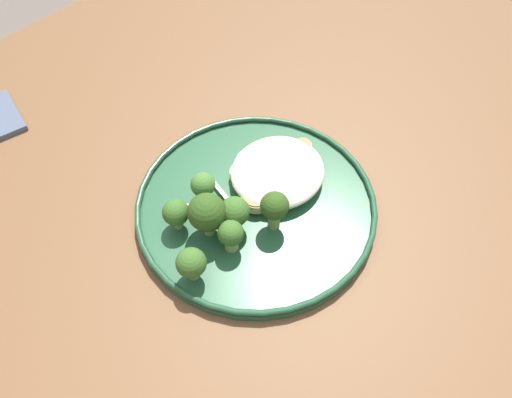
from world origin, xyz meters
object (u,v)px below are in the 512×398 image
at_px(seared_scallop_rear_pale, 284,183).
at_px(broccoli_floret_beside_noodles, 191,263).
at_px(seared_scallop_large_seared, 256,199).
at_px(broccoli_floret_near_rim, 176,213).
at_px(dinner_plate, 256,205).
at_px(seared_scallop_tiny_bay, 242,172).
at_px(broccoli_floret_right_tilted, 203,187).
at_px(seared_scallop_center_golden, 246,160).
at_px(broccoli_floret_left_leaning, 235,212).
at_px(broccoli_floret_small_sprig, 231,235).
at_px(broccoli_floret_split_head, 207,213).
at_px(broccoli_floret_center_pile, 275,208).
at_px(seared_scallop_half_hidden, 302,148).
at_px(seared_scallop_right_edge, 292,159).

height_order(seared_scallop_rear_pale, broccoli_floret_beside_noodles, broccoli_floret_beside_noodles).
xyz_separation_m(seared_scallop_large_seared, broccoli_floret_near_rim, (-0.08, 0.05, 0.01)).
height_order(dinner_plate, seared_scallop_tiny_bay, seared_scallop_tiny_bay).
distance_m(broccoli_floret_beside_noodles, broccoli_floret_right_tilted, 0.10).
relative_size(seared_scallop_center_golden, broccoli_floret_left_leaning, 0.47).
bearing_deg(broccoli_floret_small_sprig, broccoli_floret_left_leaning, 34.85).
xyz_separation_m(dinner_plate, broccoli_floret_split_head, (-0.07, 0.01, 0.04)).
bearing_deg(seared_scallop_rear_pale, broccoli_floret_center_pile, -151.18).
bearing_deg(broccoli_floret_small_sprig, seared_scallop_half_hidden, 10.43).
relative_size(dinner_plate, seared_scallop_half_hidden, 12.91).
height_order(seared_scallop_half_hidden, broccoli_floret_small_sprig, broccoli_floret_small_sprig).
bearing_deg(seared_scallop_center_golden, seared_scallop_large_seared, -125.63).
bearing_deg(broccoli_floret_near_rim, seared_scallop_half_hidden, -11.10).
relative_size(broccoli_floret_left_leaning, broccoli_floret_center_pile, 0.89).
distance_m(seared_scallop_half_hidden, broccoli_floret_small_sprig, 0.17).
xyz_separation_m(seared_scallop_right_edge, broccoli_floret_center_pile, (-0.09, -0.04, 0.03)).
distance_m(seared_scallop_large_seared, broccoli_floret_left_leaning, 0.05).
bearing_deg(seared_scallop_large_seared, broccoli_floret_near_rim, 151.32).
bearing_deg(seared_scallop_tiny_bay, seared_scallop_right_edge, -29.41).
relative_size(seared_scallop_rear_pale, seared_scallop_center_golden, 1.32).
bearing_deg(seared_scallop_right_edge, broccoli_floret_beside_noodles, -173.11).
xyz_separation_m(seared_scallop_center_golden, broccoli_floret_left_leaning, (-0.08, -0.06, 0.02)).
bearing_deg(broccoli_floret_near_rim, seared_scallop_rear_pale, -23.71).
bearing_deg(seared_scallop_tiny_bay, broccoli_floret_beside_noodles, -157.45).
bearing_deg(broccoli_floret_center_pile, seared_scallop_center_golden, 62.26).
distance_m(seared_scallop_center_golden, broccoli_floret_small_sprig, 0.12).
bearing_deg(broccoli_floret_left_leaning, seared_scallop_tiny_bay, 37.47).
relative_size(dinner_plate, broccoli_floret_left_leaning, 5.92).
height_order(dinner_plate, broccoli_floret_split_head, broccoli_floret_split_head).
bearing_deg(broccoli_floret_near_rim, broccoli_floret_beside_noodles, -118.49).
bearing_deg(dinner_plate, broccoli_floret_center_pile, -103.55).
xyz_separation_m(seared_scallop_right_edge, seared_scallop_large_seared, (-0.08, -0.01, 0.00)).
bearing_deg(broccoli_floret_small_sprig, broccoli_floret_right_tilted, 70.76).
relative_size(broccoli_floret_right_tilted, broccoli_floret_left_leaning, 1.02).
height_order(seared_scallop_right_edge, seared_scallop_large_seared, seared_scallop_large_seared).
relative_size(seared_scallop_half_hidden, broccoli_floret_beside_noodles, 0.48).
bearing_deg(seared_scallop_rear_pale, broccoli_floret_split_head, 168.00).
height_order(seared_scallop_tiny_bay, broccoli_floret_left_leaning, broccoli_floret_left_leaning).
bearing_deg(broccoli_floret_small_sprig, dinner_plate, 17.86).
height_order(broccoli_floret_near_rim, broccoli_floret_left_leaning, broccoli_floret_left_leaning).
height_order(seared_scallop_half_hidden, broccoli_floret_near_rim, broccoli_floret_near_rim).
relative_size(seared_scallop_rear_pale, broccoli_floret_near_rim, 0.71).
height_order(seared_scallop_rear_pale, broccoli_floret_center_pile, broccoli_floret_center_pile).
relative_size(broccoli_floret_right_tilted, broccoli_floret_small_sprig, 1.14).
height_order(seared_scallop_large_seared, broccoli_floret_beside_noodles, broccoli_floret_beside_noodles).
height_order(seared_scallop_center_golden, broccoli_floret_right_tilted, broccoli_floret_right_tilted).
bearing_deg(broccoli_floret_near_rim, broccoli_floret_small_sprig, -72.25).
distance_m(broccoli_floret_split_head, broccoli_floret_center_pile, 0.07).
bearing_deg(seared_scallop_center_golden, seared_scallop_half_hidden, -33.25).
bearing_deg(dinner_plate, broccoli_floret_left_leaning, -173.34).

